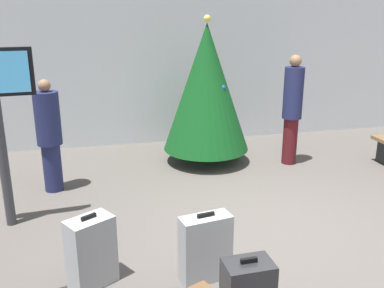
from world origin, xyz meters
The scene contains 7 objects.
ground_plane centered at (0.00, 0.00, 0.00)m, with size 16.00×16.00×0.00m, color #514C47.
back_wall centered at (0.00, 4.24, 1.47)m, with size 16.00×0.20×2.95m, color #B7BCC1.
holiday_tree centered at (-0.15, 2.76, 1.34)m, with size 1.51×1.51×2.55m.
traveller_0 centered at (1.27, 2.32, 1.02)m, with size 0.41×0.41×1.91m.
traveller_1 centered at (-2.73, 2.02, 0.88)m, with size 0.38×0.38×1.69m.
suitcase_0 centered at (-1.08, -0.70, 0.35)m, with size 0.54×0.30×0.73m.
suitcase_5 centered at (-2.18, -0.52, 0.36)m, with size 0.51×0.45×0.75m.
Camera 1 is at (-2.07, -4.31, 2.59)m, focal length 39.98 mm.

